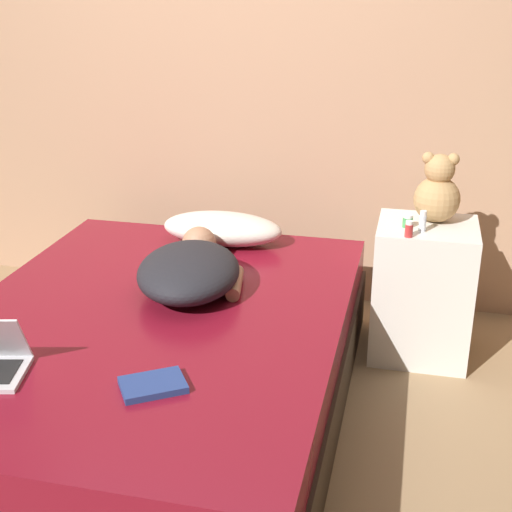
% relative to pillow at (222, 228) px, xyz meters
% --- Properties ---
extents(ground_plane, '(12.00, 12.00, 0.00)m').
position_rel_pillow_xyz_m(ground_plane, '(-0.07, -0.83, -0.54)').
color(ground_plane, '#937551').
extents(wall_back, '(8.00, 0.06, 2.60)m').
position_rel_pillow_xyz_m(wall_back, '(-0.07, 0.49, 0.76)').
color(wall_back, tan).
rests_on(wall_back, ground_plane).
extents(bed, '(1.55, 2.08, 0.46)m').
position_rel_pillow_xyz_m(bed, '(-0.07, -0.83, -0.31)').
color(bed, '#2D2319').
rests_on(bed, ground_plane).
extents(nightstand, '(0.45, 0.41, 0.66)m').
position_rel_pillow_xyz_m(nightstand, '(1.00, -0.06, -0.21)').
color(nightstand, silver).
rests_on(nightstand, ground_plane).
extents(pillow, '(0.60, 0.29, 0.16)m').
position_rel_pillow_xyz_m(pillow, '(0.00, 0.00, 0.00)').
color(pillow, beige).
rests_on(pillow, bed).
extents(person_lying, '(0.53, 0.76, 0.19)m').
position_rel_pillow_xyz_m(person_lying, '(0.02, -0.56, 0.01)').
color(person_lying, black).
rests_on(person_lying, bed).
extents(teddy_bear, '(0.21, 0.21, 0.32)m').
position_rel_pillow_xyz_m(teddy_bear, '(1.02, 0.00, 0.26)').
color(teddy_bear, tan).
rests_on(teddy_bear, nightstand).
extents(bottle_clear, '(0.03, 0.03, 0.10)m').
position_rel_pillow_xyz_m(bottle_clear, '(0.97, -0.16, 0.17)').
color(bottle_clear, silver).
rests_on(bottle_clear, nightstand).
extents(bottle_red, '(0.04, 0.04, 0.07)m').
position_rel_pillow_xyz_m(bottle_red, '(0.91, -0.24, 0.15)').
color(bottle_red, '#B72D2D').
rests_on(bottle_red, nightstand).
extents(bottle_green, '(0.05, 0.05, 0.06)m').
position_rel_pillow_xyz_m(bottle_green, '(0.90, -0.11, 0.15)').
color(bottle_green, '#3D8E4C').
rests_on(bottle_green, nightstand).
extents(book, '(0.25, 0.24, 0.02)m').
position_rel_pillow_xyz_m(book, '(0.14, -1.34, -0.07)').
color(book, navy).
rests_on(book, bed).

